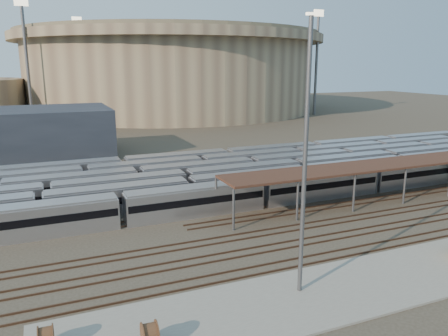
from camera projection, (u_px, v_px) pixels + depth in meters
name	position (u px, v px, depth m)	size (l,w,h in m)	color
ground	(298.00, 224.00, 52.60)	(420.00, 420.00, 0.00)	#383026
apron	(343.00, 289.00, 37.23)	(50.00, 9.00, 0.20)	gray
subway_trains	(256.00, 173.00, 70.15)	(125.30, 23.90, 3.60)	#A5A5AA
inspection_shed	(415.00, 162.00, 63.32)	(60.30, 6.00, 5.30)	#545559
empty_tracks	(323.00, 238.00, 48.09)	(170.00, 9.62, 0.18)	#4C3323
stadium	(172.00, 70.00, 183.80)	(124.00, 124.00, 32.50)	gray
service_building	(2.00, 135.00, 87.61)	(42.00, 20.00, 10.00)	#1E232D
floodlight_0	(27.00, 58.00, 135.21)	(4.00, 1.00, 38.40)	#545559
floodlight_2	(317.00, 59.00, 163.90)	(4.00, 1.00, 38.40)	#545559
floodlight_3	(80.00, 60.00, 187.60)	(4.00, 1.00, 38.40)	#545559
cable_reel_east	(150.00, 334.00, 29.35)	(1.77, 1.77, 0.98)	#523521
yard_light_pole	(305.00, 161.00, 34.26)	(0.81, 0.36, 22.25)	#545559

